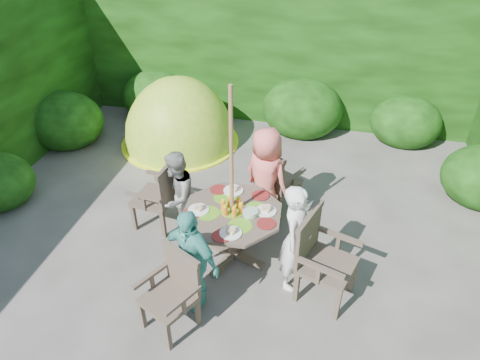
% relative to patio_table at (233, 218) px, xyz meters
% --- Properties ---
extents(ground, '(60.00, 60.00, 0.00)m').
position_rel_patio_table_xyz_m(ground, '(-0.16, 0.14, -0.58)').
color(ground, '#484540').
rests_on(ground, ground).
extents(hedge_enclosure, '(9.00, 9.00, 2.50)m').
position_rel_patio_table_xyz_m(hedge_enclosure, '(-0.16, 1.47, 0.67)').
color(hedge_enclosure, black).
rests_on(hedge_enclosure, ground).
extents(patio_table, '(1.50, 1.50, 0.83)m').
position_rel_patio_table_xyz_m(patio_table, '(0.00, 0.00, 0.00)').
color(patio_table, '#3F3329').
rests_on(patio_table, ground).
extents(parasol_pole, '(0.06, 0.06, 2.20)m').
position_rel_patio_table_xyz_m(parasol_pole, '(-0.00, 0.00, 0.52)').
color(parasol_pole, brown).
rests_on(parasol_pole, ground).
extents(garden_chair_right, '(0.69, 0.73, 0.99)m').
position_rel_patio_table_xyz_m(garden_chair_right, '(1.03, -0.34, -0.05)').
color(garden_chair_right, '#3F3329').
rests_on(garden_chair_right, ground).
extents(garden_chair_left, '(0.56, 0.61, 0.93)m').
position_rel_patio_table_xyz_m(garden_chair_left, '(-1.04, 0.36, -0.09)').
color(garden_chair_left, '#3F3329').
rests_on(garden_chair_left, ground).
extents(garden_chair_back, '(0.72, 0.69, 0.91)m').
position_rel_patio_table_xyz_m(garden_chair_back, '(0.33, 1.05, -0.09)').
color(garden_chair_back, '#3F3329').
rests_on(garden_chair_back, ground).
extents(garden_chair_front, '(0.66, 0.63, 0.85)m').
position_rel_patio_table_xyz_m(garden_chair_front, '(-0.34, -1.05, -0.13)').
color(garden_chair_front, '#3F3329').
rests_on(garden_chair_front, ground).
extents(child_right, '(0.40, 0.53, 1.30)m').
position_rel_patio_table_xyz_m(child_right, '(0.76, -0.25, 0.07)').
color(child_right, white).
rests_on(child_right, ground).
extents(child_left, '(0.46, 0.59, 1.19)m').
position_rel_patio_table_xyz_m(child_left, '(-0.76, 0.25, 0.01)').
color(child_left, gray).
rests_on(child_left, ground).
extents(child_back, '(0.80, 0.71, 1.37)m').
position_rel_patio_table_xyz_m(child_back, '(0.25, 0.76, 0.10)').
color(child_back, '#F77066').
rests_on(child_back, ground).
extents(child_front, '(0.78, 0.56, 1.22)m').
position_rel_patio_table_xyz_m(child_front, '(-0.26, -0.76, 0.03)').
color(child_front, '#4AAEA0').
rests_on(child_front, ground).
extents(dome_tent, '(2.20, 2.20, 2.34)m').
position_rel_patio_table_xyz_m(dome_tent, '(-1.58, 2.52, -0.58)').
color(dome_tent, '#80C225').
rests_on(dome_tent, ground).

